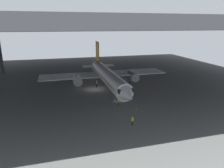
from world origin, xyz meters
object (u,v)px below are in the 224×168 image
object	(u,v)px
crew_worker_near_nose	(132,120)
traffic_cone_orange	(136,109)
boarding_stairs	(121,98)
crew_worker_by_stairs	(118,101)
airplane_main	(107,76)

from	to	relation	value
crew_worker_near_nose	traffic_cone_orange	xyz separation A→B (m)	(2.90, 5.58, -0.62)
boarding_stairs	traffic_cone_orange	world-z (taller)	boarding_stairs
crew_worker_by_stairs	boarding_stairs	bearing A→B (deg)	58.57
crew_worker_near_nose	boarding_stairs	bearing A→B (deg)	82.12
airplane_main	crew_worker_near_nose	bearing A→B (deg)	-92.49
boarding_stairs	crew_worker_near_nose	xyz separation A→B (m)	(-1.53, -11.06, 0.18)
boarding_stairs	crew_worker_by_stairs	bearing A→B (deg)	-121.43
boarding_stairs	crew_worker_near_nose	world-z (taller)	boarding_stairs
boarding_stairs	traffic_cone_orange	xyz separation A→B (m)	(1.37, -5.49, -0.43)
crew_worker_near_nose	airplane_main	bearing A→B (deg)	87.51
crew_worker_near_nose	crew_worker_by_stairs	distance (m)	8.97
crew_worker_by_stairs	traffic_cone_orange	size ratio (longest dim) A/B	2.88
boarding_stairs	airplane_main	bearing A→B (deg)	93.58
crew_worker_near_nose	crew_worker_by_stairs	world-z (taller)	crew_worker_by_stairs
airplane_main	traffic_cone_orange	xyz separation A→B (m)	(1.99, -15.38, -3.11)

